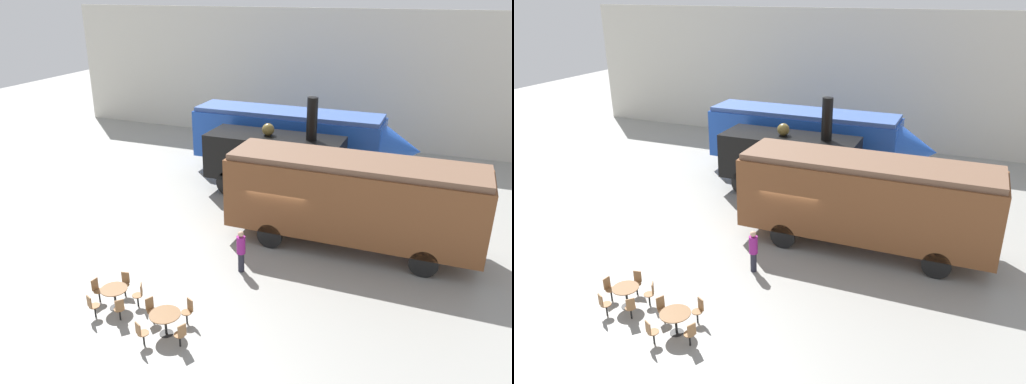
% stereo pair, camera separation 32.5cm
% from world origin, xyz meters
% --- Properties ---
extents(ground_plane, '(80.00, 80.00, 0.00)m').
position_xyz_m(ground_plane, '(0.00, 0.00, 0.00)').
color(ground_plane, gray).
extents(backdrop_wall, '(44.00, 0.15, 9.00)m').
position_xyz_m(backdrop_wall, '(0.00, 15.18, 4.50)').
color(backdrop_wall, beige).
rests_on(backdrop_wall, ground_plane).
extents(streamlined_locomotive, '(12.89, 2.70, 3.75)m').
position_xyz_m(streamlined_locomotive, '(-1.69, 8.11, 2.25)').
color(streamlined_locomotive, blue).
rests_on(streamlined_locomotive, ground_plane).
extents(steam_locomotive, '(7.05, 2.58, 5.30)m').
position_xyz_m(steam_locomotive, '(-2.12, 4.84, 2.03)').
color(steam_locomotive, black).
rests_on(steam_locomotive, ground_plane).
extents(passenger_coach_wooden, '(10.32, 2.87, 3.90)m').
position_xyz_m(passenger_coach_wooden, '(2.84, 0.42, 2.29)').
color(passenger_coach_wooden, brown).
rests_on(passenger_coach_wooden, ground_plane).
extents(cafe_table_near, '(0.90, 0.90, 0.76)m').
position_xyz_m(cafe_table_near, '(-3.68, -6.91, 0.61)').
color(cafe_table_near, black).
rests_on(cafe_table_near, ground_plane).
extents(cafe_table_mid, '(0.99, 0.99, 0.75)m').
position_xyz_m(cafe_table_mid, '(-1.34, -7.48, 0.62)').
color(cafe_table_mid, black).
rests_on(cafe_table_mid, ground_plane).
extents(cafe_chair_0, '(0.40, 0.39, 0.87)m').
position_xyz_m(cafe_chair_0, '(-2.96, -6.51, 0.51)').
color(cafe_chair_0, black).
rests_on(cafe_chair_0, ground_plane).
extents(cafe_chair_1, '(0.36, 0.38, 0.87)m').
position_xyz_m(cafe_chair_1, '(-3.83, -6.10, 0.51)').
color(cafe_chair_1, black).
rests_on(cafe_chair_1, ground_plane).
extents(cafe_chair_2, '(0.37, 0.36, 0.87)m').
position_xyz_m(cafe_chair_2, '(-4.49, -6.81, 0.51)').
color(cafe_chair_2, black).
rests_on(cafe_chair_2, ground_plane).
extents(cafe_chair_3, '(0.38, 0.40, 0.87)m').
position_xyz_m(cafe_chair_3, '(-4.02, -7.66, 0.51)').
color(cafe_chair_3, black).
rests_on(cafe_chair_3, ground_plane).
extents(cafe_chair_4, '(0.40, 0.40, 0.87)m').
position_xyz_m(cafe_chair_4, '(-3.07, -7.47, 0.51)').
color(cafe_chair_4, black).
rests_on(cafe_chair_4, ground_plane).
extents(cafe_chair_5, '(0.40, 0.39, 0.87)m').
position_xyz_m(cafe_chair_5, '(-2.11, -7.09, 0.51)').
color(cafe_chair_5, black).
rests_on(cafe_chair_5, ground_plane).
extents(cafe_chair_6, '(0.39, 0.40, 0.87)m').
position_xyz_m(cafe_chair_6, '(-1.72, -8.26, 0.51)').
color(cafe_chair_6, black).
rests_on(cafe_chair_6, ground_plane).
extents(cafe_chair_7, '(0.40, 0.39, 0.87)m').
position_xyz_m(cafe_chair_7, '(-0.56, -7.87, 0.51)').
color(cafe_chair_7, black).
rests_on(cafe_chair_7, ground_plane).
extents(cafe_chair_8, '(0.39, 0.40, 0.87)m').
position_xyz_m(cafe_chair_8, '(-0.95, -6.71, 0.51)').
color(cafe_chair_8, black).
rests_on(cafe_chair_8, ground_plane).
extents(visitor_person, '(0.34, 0.34, 1.72)m').
position_xyz_m(visitor_person, '(-0.62, -3.10, 0.93)').
color(visitor_person, '#262633').
rests_on(visitor_person, ground_plane).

